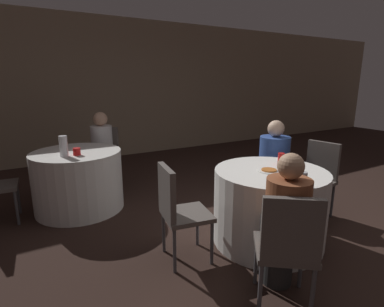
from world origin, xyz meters
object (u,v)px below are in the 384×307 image
at_px(chair_near_west, 177,205).
at_px(pizza_plate_near, 269,170).
at_px(chair_near_southwest, 288,243).
at_px(person_white_shirt, 101,151).
at_px(chair_far_northeast, 105,151).
at_px(bottle_far, 63,146).
at_px(chair_near_northeast, 274,166).
at_px(soda_can_red, 281,159).
at_px(person_floral_shirt, 284,227).
at_px(soda_can_silver, 303,179).
at_px(table_far, 79,180).
at_px(table_near, 269,206).
at_px(chair_near_east, 318,172).
at_px(person_blue_shirt, 273,165).

distance_m(chair_near_west, pizza_plate_near, 0.95).
height_order(chair_near_southwest, person_white_shirt, person_white_shirt).
distance_m(chair_far_northeast, bottle_far, 1.23).
distance_m(chair_near_northeast, soda_can_red, 0.77).
height_order(chair_far_northeast, person_floral_shirt, person_floral_shirt).
distance_m(pizza_plate_near, soda_can_silver, 0.46).
xyz_separation_m(table_far, chair_near_west, (0.55, -1.61, 0.16)).
relative_size(table_near, chair_far_northeast, 1.23).
xyz_separation_m(chair_near_east, person_white_shirt, (-1.99, 2.22, 0.04)).
bearing_deg(table_far, soda_can_silver, -57.78).
xyz_separation_m(chair_near_northeast, chair_near_east, (0.24, -0.47, 0.00)).
xyz_separation_m(chair_near_southwest, bottle_far, (-1.07, 2.34, 0.33)).
bearing_deg(soda_can_red, soda_can_silver, -120.64).
relative_size(chair_near_northeast, chair_far_northeast, 1.00).
height_order(chair_near_northeast, person_floral_shirt, person_floral_shirt).
bearing_deg(chair_near_west, table_far, -151.98).
height_order(chair_far_northeast, pizza_plate_near, chair_far_northeast).
distance_m(table_near, chair_near_east, 0.97).
xyz_separation_m(chair_near_southwest, pizza_plate_near, (0.54, 0.76, 0.22)).
xyz_separation_m(table_far, soda_can_silver, (1.40, -2.21, 0.43)).
height_order(pizza_plate_near, soda_can_silver, soda_can_silver).
bearing_deg(table_near, chair_far_northeast, 110.77).
bearing_deg(pizza_plate_near, chair_near_west, 170.38).
xyz_separation_m(chair_near_southwest, person_blue_shirt, (1.16, 1.31, 0.05)).
height_order(person_blue_shirt, person_white_shirt, person_white_shirt).
bearing_deg(chair_near_southwest, chair_near_east, 68.94).
height_order(chair_far_northeast, person_white_shirt, person_white_shirt).
relative_size(table_near, soda_can_silver, 8.87).
distance_m(chair_near_northeast, chair_far_northeast, 2.52).
relative_size(table_near, table_far, 1.02).
bearing_deg(table_near, chair_near_east, 10.82).
bearing_deg(soda_can_red, person_white_shirt, 119.26).
xyz_separation_m(chair_far_northeast, person_white_shirt, (-0.09, -0.14, 0.04)).
relative_size(table_near, pizza_plate_near, 4.94).
distance_m(pizza_plate_near, soda_can_red, 0.29).
bearing_deg(person_floral_shirt, chair_near_southwest, -90.00).
relative_size(pizza_plate_near, soda_can_red, 1.80).
height_order(chair_near_southwest, pizza_plate_near, chair_near_southwest).
bearing_deg(chair_far_northeast, soda_can_silver, 140.26).
distance_m(chair_near_west, chair_near_east, 1.88).
relative_size(chair_near_east, person_floral_shirt, 0.79).
bearing_deg(bottle_far, person_floral_shirt, -61.94).
height_order(person_white_shirt, soda_can_silver, person_white_shirt).
xyz_separation_m(chair_near_southwest, chair_near_east, (1.51, 0.94, 0.00)).
bearing_deg(table_near, person_floral_shirt, -127.05).
distance_m(chair_near_west, soda_can_silver, 1.07).
bearing_deg(person_white_shirt, bottle_far, 88.80).
bearing_deg(pizza_plate_near, chair_near_east, 10.65).
relative_size(chair_near_northeast, soda_can_red, 7.21).
height_order(table_far, chair_near_northeast, chair_near_northeast).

